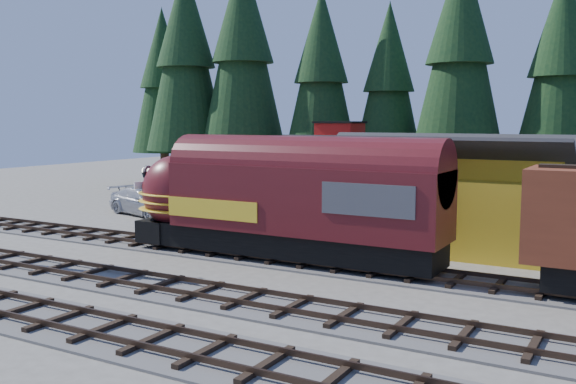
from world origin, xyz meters
The scene contains 8 objects.
ground centered at (0.00, 0.00, 0.00)m, with size 120.00×120.00×0.00m, color #6B665B.
track_spur centered at (-10.00, 18.00, 0.06)m, with size 32.00×3.20×0.33m.
depot centered at (0.00, 10.50, 2.96)m, with size 12.80×7.00×5.30m.
conifer_backdrop centered at (2.07, 25.02, 10.06)m, with size 81.34×23.40×17.55m.
locomotive centered at (-4.98, 4.00, 2.37)m, with size 14.76×2.93×4.01m.
caboose centered at (-9.35, 18.00, 2.68)m, with size 10.44×3.03×5.43m.
pickup_truck_a centered at (-11.62, 7.52, 0.86)m, with size 2.84×6.16×1.71m, color black.
pickup_truck_b centered at (-18.59, 11.16, 0.86)m, with size 2.41×5.92×1.72m, color #AFB1B7.
Camera 1 is at (9.02, -19.16, 6.02)m, focal length 40.00 mm.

